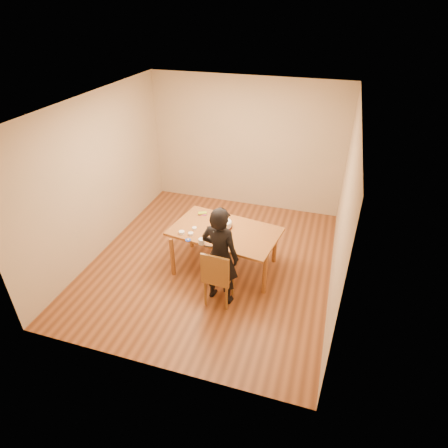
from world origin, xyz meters
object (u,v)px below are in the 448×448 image
(dining_table, at_px, (225,231))
(cake_plate, at_px, (224,226))
(dining_chair, at_px, (219,277))
(person, at_px, (220,256))
(cake, at_px, (224,224))

(dining_table, bearing_deg, cake_plate, 123.12)
(dining_table, height_order, dining_chair, dining_table)
(dining_chair, bearing_deg, person, 93.69)
(dining_table, relative_size, dining_chair, 4.46)
(person, bearing_deg, cake, -67.29)
(cake_plate, relative_size, cake, 1.08)
(dining_table, relative_size, cake, 6.95)
(dining_table, bearing_deg, cake, 123.12)
(dining_table, xyz_separation_m, cake, (-0.04, 0.09, 0.08))
(dining_table, bearing_deg, person, -69.54)
(dining_table, relative_size, cake_plate, 6.46)
(dining_table, bearing_deg, dining_chair, -70.20)
(cake, bearing_deg, dining_table, -65.72)
(dining_chair, distance_m, cake_plate, 0.94)
(dining_table, xyz_separation_m, dining_chair, (0.15, -0.78, -0.28))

